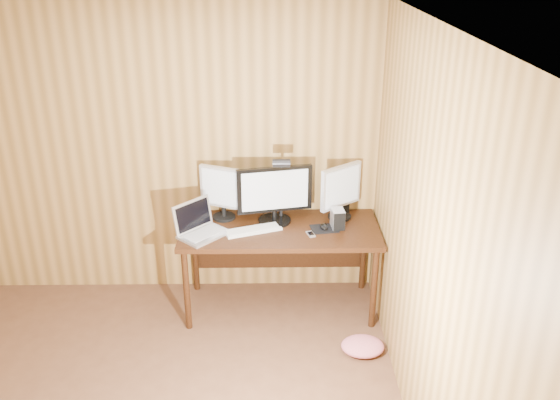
{
  "coord_description": "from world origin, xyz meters",
  "views": [
    {
      "loc": [
        0.87,
        -2.64,
        2.9
      ],
      "look_at": [
        0.93,
        1.58,
        1.02
      ],
      "focal_mm": 38.0,
      "sensor_mm": 36.0,
      "label": 1
    }
  ],
  "objects_px": {
    "monitor_center": "(275,194)",
    "monitor_right": "(341,190)",
    "speaker": "(346,206)",
    "mouse": "(324,226)",
    "desk_lamp": "(281,179)",
    "phone": "(311,234)",
    "laptop": "(199,226)",
    "monitor_left": "(223,191)",
    "hard_drive": "(338,219)",
    "keyboard": "(253,230)",
    "desk": "(280,237)"
  },
  "relations": [
    {
      "from": "desk_lamp",
      "to": "speaker",
      "type": "bearing_deg",
      "value": 34.05
    },
    {
      "from": "keyboard",
      "to": "phone",
      "type": "distance_m",
      "value": 0.46
    },
    {
      "from": "keyboard",
      "to": "laptop",
      "type": "bearing_deg",
      "value": 165.44
    },
    {
      "from": "monitor_left",
      "to": "mouse",
      "type": "xyz_separation_m",
      "value": [
        0.82,
        -0.22,
        -0.22
      ]
    },
    {
      "from": "desk",
      "to": "desk_lamp",
      "type": "height_order",
      "value": "desk_lamp"
    },
    {
      "from": "mouse",
      "to": "phone",
      "type": "height_order",
      "value": "mouse"
    },
    {
      "from": "monitor_right",
      "to": "desk_lamp",
      "type": "bearing_deg",
      "value": 150.66
    },
    {
      "from": "phone",
      "to": "desk_lamp",
      "type": "relative_size",
      "value": 0.18
    },
    {
      "from": "speaker",
      "to": "desk_lamp",
      "type": "bearing_deg",
      "value": -164.17
    },
    {
      "from": "keyboard",
      "to": "desk_lamp",
      "type": "height_order",
      "value": "desk_lamp"
    },
    {
      "from": "laptop",
      "to": "keyboard",
      "type": "xyz_separation_m",
      "value": [
        0.42,
        0.04,
        -0.05
      ]
    },
    {
      "from": "monitor_center",
      "to": "monitor_right",
      "type": "height_order",
      "value": "monitor_center"
    },
    {
      "from": "desk",
      "to": "monitor_center",
      "type": "distance_m",
      "value": 0.38
    },
    {
      "from": "desk",
      "to": "monitor_right",
      "type": "bearing_deg",
      "value": 13.05
    },
    {
      "from": "desk_lamp",
      "to": "mouse",
      "type": "bearing_deg",
      "value": -3.68
    },
    {
      "from": "monitor_left",
      "to": "phone",
      "type": "relative_size",
      "value": 4.15
    },
    {
      "from": "monitor_center",
      "to": "mouse",
      "type": "distance_m",
      "value": 0.48
    },
    {
      "from": "laptop",
      "to": "keyboard",
      "type": "relative_size",
      "value": 0.97
    },
    {
      "from": "hard_drive",
      "to": "speaker",
      "type": "relative_size",
      "value": 1.17
    },
    {
      "from": "mouse",
      "to": "phone",
      "type": "relative_size",
      "value": 1.0
    },
    {
      "from": "desk_lamp",
      "to": "hard_drive",
      "type": "bearing_deg",
      "value": 4.29
    },
    {
      "from": "monitor_center",
      "to": "keyboard",
      "type": "relative_size",
      "value": 1.3
    },
    {
      "from": "keyboard",
      "to": "desk",
      "type": "bearing_deg",
      "value": 10.16
    },
    {
      "from": "mouse",
      "to": "speaker",
      "type": "distance_m",
      "value": 0.37
    },
    {
      "from": "monitor_center",
      "to": "monitor_right",
      "type": "relative_size",
      "value": 1.33
    },
    {
      "from": "desk_lamp",
      "to": "monitor_center",
      "type": "bearing_deg",
      "value": -162.64
    },
    {
      "from": "keyboard",
      "to": "hard_drive",
      "type": "relative_size",
      "value": 3.03
    },
    {
      "from": "monitor_left",
      "to": "mouse",
      "type": "height_order",
      "value": "monitor_left"
    },
    {
      "from": "speaker",
      "to": "monitor_right",
      "type": "bearing_deg",
      "value": -126.44
    },
    {
      "from": "monitor_left",
      "to": "speaker",
      "type": "height_order",
      "value": "monitor_left"
    },
    {
      "from": "monitor_right",
      "to": "mouse",
      "type": "relative_size",
      "value": 4.24
    },
    {
      "from": "mouse",
      "to": "hard_drive",
      "type": "relative_size",
      "value": 0.7
    },
    {
      "from": "keyboard",
      "to": "phone",
      "type": "relative_size",
      "value": 4.34
    },
    {
      "from": "keyboard",
      "to": "hard_drive",
      "type": "bearing_deg",
      "value": -14.94
    },
    {
      "from": "monitor_right",
      "to": "desk_lamp",
      "type": "height_order",
      "value": "desk_lamp"
    },
    {
      "from": "phone",
      "to": "monitor_right",
      "type": "bearing_deg",
      "value": 32.95
    },
    {
      "from": "monitor_right",
      "to": "phone",
      "type": "bearing_deg",
      "value": -167.57
    },
    {
      "from": "monitor_center",
      "to": "hard_drive",
      "type": "xyz_separation_m",
      "value": [
        0.51,
        -0.11,
        -0.17
      ]
    },
    {
      "from": "laptop",
      "to": "phone",
      "type": "relative_size",
      "value": 4.19
    },
    {
      "from": "monitor_center",
      "to": "hard_drive",
      "type": "bearing_deg",
      "value": -24.15
    },
    {
      "from": "monitor_left",
      "to": "monitor_right",
      "type": "bearing_deg",
      "value": 22.11
    },
    {
      "from": "monitor_center",
      "to": "phone",
      "type": "xyz_separation_m",
      "value": [
        0.28,
        -0.24,
        -0.24
      ]
    },
    {
      "from": "monitor_right",
      "to": "speaker",
      "type": "bearing_deg",
      "value": 16.07
    },
    {
      "from": "keyboard",
      "to": "desk_lamp",
      "type": "relative_size",
      "value": 0.77
    },
    {
      "from": "monitor_left",
      "to": "mouse",
      "type": "relative_size",
      "value": 4.15
    },
    {
      "from": "monitor_right",
      "to": "laptop",
      "type": "relative_size",
      "value": 1.01
    },
    {
      "from": "phone",
      "to": "desk",
      "type": "bearing_deg",
      "value": 124.01
    },
    {
      "from": "desk_lamp",
      "to": "phone",
      "type": "bearing_deg",
      "value": -28.34
    },
    {
      "from": "monitor_left",
      "to": "hard_drive",
      "type": "bearing_deg",
      "value": 10.99
    },
    {
      "from": "speaker",
      "to": "mouse",
      "type": "bearing_deg",
      "value": -125.3
    }
  ]
}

